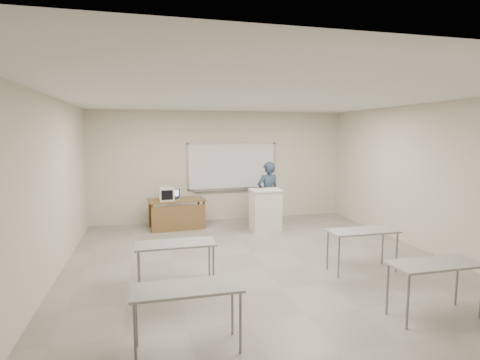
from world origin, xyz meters
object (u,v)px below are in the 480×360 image
object	(u,v)px
instructor_desk	(177,208)
podium	(265,210)
mouse	(198,197)
keyboard	(270,188)
whiteboard	(232,167)
laptop	(172,196)
presenter	(268,194)
crt_monitor	(166,194)

from	to	relation	value
instructor_desk	podium	distance (m)	2.21
podium	mouse	distance (m)	1.79
mouse	keyboard	size ratio (longest dim) A/B	0.22
whiteboard	laptop	distance (m)	1.90
whiteboard	presenter	world-z (taller)	whiteboard
instructor_desk	laptop	bearing A→B (deg)	105.39
laptop	presenter	distance (m)	2.48
podium	presenter	world-z (taller)	presenter
laptop	mouse	xyz separation A→B (m)	(0.65, -0.10, -0.04)
podium	crt_monitor	size ratio (longest dim) A/B	2.54
crt_monitor	laptop	distance (m)	0.33
whiteboard	podium	size ratio (longest dim) A/B	2.39
laptop	presenter	bearing A→B (deg)	13.50
instructor_desk	keyboard	xyz separation A→B (m)	(2.25, -0.61, 0.51)
crt_monitor	presenter	size ratio (longest dim) A/B	0.24
instructor_desk	podium	world-z (taller)	podium
crt_monitor	keyboard	world-z (taller)	crt_monitor
keyboard	podium	bearing A→B (deg)	-157.39
whiteboard	mouse	xyz separation A→B (m)	(-1.05, -0.62, -0.71)
podium	laptop	size ratio (longest dim) A/B	3.35
podium	keyboard	size ratio (longest dim) A/B	2.54
laptop	keyboard	world-z (taller)	keyboard
whiteboard	keyboard	world-z (taller)	whiteboard
instructor_desk	mouse	size ratio (longest dim) A/B	15.42
presenter	podium	bearing A→B (deg)	56.64
keyboard	presenter	size ratio (longest dim) A/B	0.24
mouse	podium	bearing A→B (deg)	-23.03
crt_monitor	presenter	xyz separation A→B (m)	(2.59, -0.14, -0.08)
podium	keyboard	world-z (taller)	keyboard
instructor_desk	presenter	xyz separation A→B (m)	(2.34, -0.15, 0.30)
podium	keyboard	xyz separation A→B (m)	(0.15, 0.08, 0.53)
crt_monitor	keyboard	bearing A→B (deg)	-15.88
whiteboard	laptop	size ratio (longest dim) A/B	8.01
instructor_desk	podium	xyz separation A→B (m)	(2.10, -0.69, -0.02)
instructor_desk	presenter	size ratio (longest dim) A/B	0.83
crt_monitor	presenter	bearing A→B (deg)	-5.52
podium	crt_monitor	distance (m)	2.48
laptop	presenter	xyz separation A→B (m)	(2.44, -0.42, 0.03)
laptop	mouse	size ratio (longest dim) A/B	3.43
whiteboard	keyboard	bearing A→B (deg)	-64.91
whiteboard	keyboard	xyz separation A→B (m)	(0.65, -1.39, -0.43)
crt_monitor	mouse	world-z (taller)	crt_monitor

